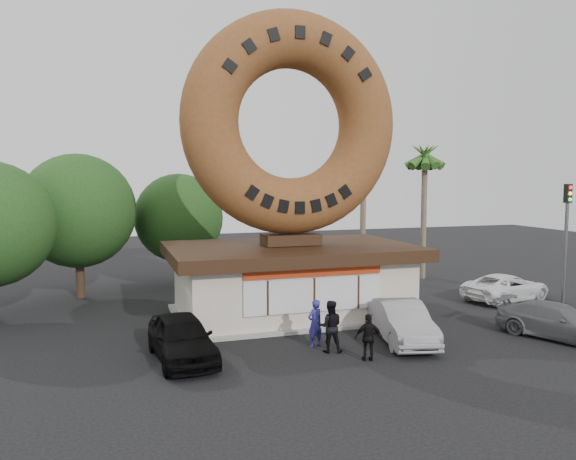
% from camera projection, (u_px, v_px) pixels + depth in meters
% --- Properties ---
extents(ground, '(90.00, 90.00, 0.00)m').
position_uv_depth(ground, '(342.00, 352.00, 20.55)').
color(ground, black).
rests_on(ground, ground).
extents(donut_shop, '(11.20, 7.20, 3.80)m').
position_uv_depth(donut_shop, '(291.00, 277.00, 26.06)').
color(donut_shop, beige).
rests_on(donut_shop, ground).
extents(giant_donut, '(10.04, 2.56, 10.04)m').
position_uv_depth(giant_donut, '(291.00, 124.00, 25.42)').
color(giant_donut, brown).
rests_on(giant_donut, donut_shop).
extents(tree_west, '(6.00, 6.00, 7.65)m').
position_uv_depth(tree_west, '(78.00, 211.00, 29.51)').
color(tree_west, '#473321').
rests_on(tree_west, ground).
extents(tree_mid, '(5.20, 5.20, 6.63)m').
position_uv_depth(tree_mid, '(179.00, 218.00, 33.15)').
color(tree_mid, '#473321').
rests_on(tree_mid, ground).
extents(palm_near, '(2.60, 2.60, 9.75)m').
position_uv_depth(palm_near, '(364.00, 145.00, 35.34)').
color(palm_near, '#726651').
rests_on(palm_near, ground).
extents(palm_far, '(2.60, 2.60, 8.75)m').
position_uv_depth(palm_far, '(425.00, 160.00, 35.08)').
color(palm_far, '#726651').
rests_on(palm_far, ground).
extents(street_lamp, '(2.11, 0.20, 8.00)m').
position_uv_depth(street_lamp, '(212.00, 209.00, 34.72)').
color(street_lamp, '#59595E').
rests_on(street_lamp, ground).
extents(traffic_signal, '(0.30, 0.38, 6.07)m').
position_uv_depth(traffic_signal, '(566.00, 228.00, 28.28)').
color(traffic_signal, '#59595E').
rests_on(traffic_signal, ground).
extents(person_left, '(0.77, 0.63, 1.81)m').
position_uv_depth(person_left, '(315.00, 323.00, 21.18)').
color(person_left, navy).
rests_on(person_left, ground).
extents(person_center, '(1.12, 0.99, 1.92)m').
position_uv_depth(person_center, '(330.00, 326.00, 20.52)').
color(person_center, black).
rests_on(person_center, ground).
extents(person_right, '(1.04, 0.64, 1.66)m').
position_uv_depth(person_right, '(369.00, 337.00, 19.54)').
color(person_right, black).
rests_on(person_right, ground).
extents(car_black, '(2.28, 4.85, 1.61)m').
position_uv_depth(car_black, '(182.00, 338.00, 19.62)').
color(car_black, black).
rests_on(car_black, ground).
extents(car_silver, '(2.63, 4.98, 1.56)m').
position_uv_depth(car_silver, '(402.00, 322.00, 21.85)').
color(car_silver, '#939297').
rests_on(car_silver, ground).
extents(car_grey, '(3.74, 5.12, 1.38)m').
position_uv_depth(car_grey, '(558.00, 321.00, 22.29)').
color(car_grey, slate).
rests_on(car_grey, ground).
extents(car_white, '(5.38, 3.41, 1.38)m').
position_uv_depth(car_white, '(506.00, 287.00, 29.22)').
color(car_white, white).
rests_on(car_white, ground).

